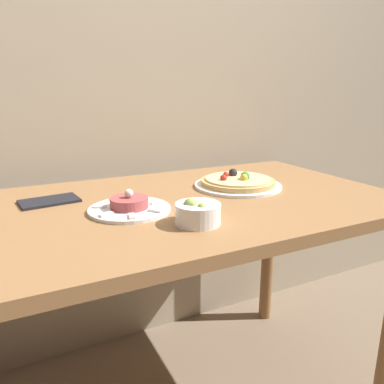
# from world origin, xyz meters

# --- Properties ---
(back_wall) EXTENTS (8.00, 0.05, 2.60)m
(back_wall) POSITION_xyz_m (0.00, 0.91, 1.30)
(back_wall) COLOR tan
(back_wall) RESTS_ON ground_plane
(dining_table) EXTENTS (1.38, 0.79, 0.79)m
(dining_table) POSITION_xyz_m (0.00, 0.39, 0.69)
(dining_table) COLOR olive
(dining_table) RESTS_ON ground_plane
(pizza_plate) EXTENTS (0.30, 0.30, 0.06)m
(pizza_plate) POSITION_xyz_m (0.25, 0.45, 0.81)
(pizza_plate) COLOR white
(pizza_plate) RESTS_ON dining_table
(tartare_plate) EXTENTS (0.23, 0.23, 0.06)m
(tartare_plate) POSITION_xyz_m (-0.17, 0.36, 0.81)
(tartare_plate) COLOR white
(tartare_plate) RESTS_ON dining_table
(small_bowl) EXTENTS (0.12, 0.12, 0.07)m
(small_bowl) POSITION_xyz_m (-0.04, 0.18, 0.82)
(small_bowl) COLOR white
(small_bowl) RESTS_ON dining_table
(napkin) EXTENTS (0.18, 0.12, 0.01)m
(napkin) POSITION_xyz_m (-0.36, 0.55, 0.80)
(napkin) COLOR black
(napkin) RESTS_ON dining_table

